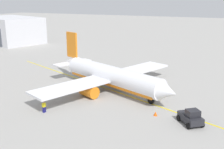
{
  "coord_description": "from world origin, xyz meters",
  "views": [
    {
      "loc": [
        19.68,
        -43.6,
        16.39
      ],
      "look_at": [
        0.0,
        0.0,
        3.0
      ],
      "focal_mm": 44.48,
      "sensor_mm": 36.0,
      "label": 1
    }
  ],
  "objects_px": {
    "airplane": "(110,76)",
    "pushback_tug": "(191,117)",
    "refueling_worker": "(44,107)",
    "safety_cone_nose": "(155,114)"
  },
  "relations": [
    {
      "from": "airplane",
      "to": "safety_cone_nose",
      "type": "xyz_separation_m",
      "value": [
        10.74,
        -7.81,
        -2.25
      ]
    },
    {
      "from": "refueling_worker",
      "to": "safety_cone_nose",
      "type": "relative_size",
      "value": 2.76
    },
    {
      "from": "airplane",
      "to": "pushback_tug",
      "type": "xyz_separation_m",
      "value": [
        15.76,
        -8.59,
        -1.56
      ]
    },
    {
      "from": "pushback_tug",
      "to": "refueling_worker",
      "type": "height_order",
      "value": "pushback_tug"
    },
    {
      "from": "airplane",
      "to": "safety_cone_nose",
      "type": "relative_size",
      "value": 47.68
    },
    {
      "from": "airplane",
      "to": "pushback_tug",
      "type": "relative_size",
      "value": 7.23
    },
    {
      "from": "pushback_tug",
      "to": "safety_cone_nose",
      "type": "xyz_separation_m",
      "value": [
        -5.01,
        0.78,
        -0.7
      ]
    },
    {
      "from": "pushback_tug",
      "to": "refueling_worker",
      "type": "relative_size",
      "value": 2.39
    },
    {
      "from": "airplane",
      "to": "refueling_worker",
      "type": "height_order",
      "value": "airplane"
    },
    {
      "from": "refueling_worker",
      "to": "safety_cone_nose",
      "type": "height_order",
      "value": "refueling_worker"
    }
  ]
}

